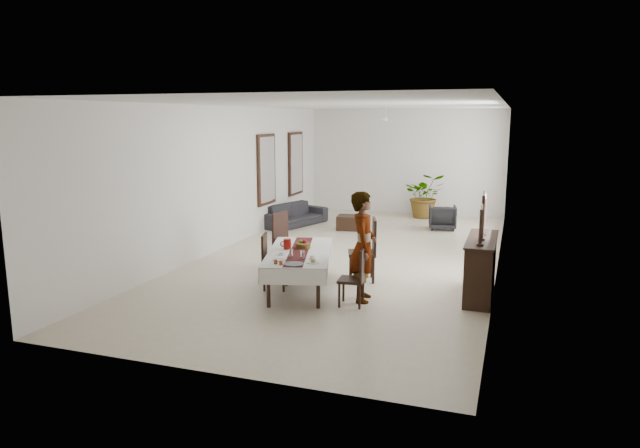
# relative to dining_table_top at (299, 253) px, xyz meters

# --- Properties ---
(floor) EXTENTS (6.00, 12.00, 0.00)m
(floor) POSITION_rel_dining_table_top_xyz_m (0.22, 2.54, -0.65)
(floor) COLOR beige
(floor) RESTS_ON ground
(ceiling) EXTENTS (6.00, 12.00, 0.02)m
(ceiling) POSITION_rel_dining_table_top_xyz_m (0.22, 2.54, 2.55)
(ceiling) COLOR silver
(ceiling) RESTS_ON wall_back
(wall_back) EXTENTS (6.00, 0.02, 3.20)m
(wall_back) POSITION_rel_dining_table_top_xyz_m (0.22, 8.54, 0.95)
(wall_back) COLOR white
(wall_back) RESTS_ON floor
(wall_front) EXTENTS (6.00, 0.02, 3.20)m
(wall_front) POSITION_rel_dining_table_top_xyz_m (0.22, -3.46, 0.95)
(wall_front) COLOR white
(wall_front) RESTS_ON floor
(wall_left) EXTENTS (0.02, 12.00, 3.20)m
(wall_left) POSITION_rel_dining_table_top_xyz_m (-2.78, 2.54, 0.95)
(wall_left) COLOR white
(wall_left) RESTS_ON floor
(wall_right) EXTENTS (0.02, 12.00, 3.20)m
(wall_right) POSITION_rel_dining_table_top_xyz_m (3.22, 2.54, 0.95)
(wall_right) COLOR white
(wall_right) RESTS_ON floor
(dining_table_top) EXTENTS (1.43, 2.30, 0.04)m
(dining_table_top) POSITION_rel_dining_table_top_xyz_m (0.00, 0.00, 0.00)
(dining_table_top) COLOR black
(dining_table_top) RESTS_ON table_leg_fl
(table_leg_fl) EXTENTS (0.08, 0.08, 0.62)m
(table_leg_fl) POSITION_rel_dining_table_top_xyz_m (-0.10, -1.08, -0.33)
(table_leg_fl) COLOR black
(table_leg_fl) RESTS_ON floor
(table_leg_fr) EXTENTS (0.08, 0.08, 0.62)m
(table_leg_fr) POSITION_rel_dining_table_top_xyz_m (0.65, -0.87, -0.33)
(table_leg_fr) COLOR black
(table_leg_fr) RESTS_ON floor
(table_leg_bl) EXTENTS (0.08, 0.08, 0.62)m
(table_leg_bl) POSITION_rel_dining_table_top_xyz_m (-0.65, 0.87, -0.33)
(table_leg_bl) COLOR black
(table_leg_bl) RESTS_ON floor
(table_leg_br) EXTENTS (0.08, 0.08, 0.62)m
(table_leg_br) POSITION_rel_dining_table_top_xyz_m (0.10, 1.08, -0.33)
(table_leg_br) COLOR black
(table_leg_br) RESTS_ON floor
(tablecloth_top) EXTENTS (1.63, 2.49, 0.01)m
(tablecloth_top) POSITION_rel_dining_table_top_xyz_m (0.00, 0.00, 0.03)
(tablecloth_top) COLOR silver
(tablecloth_top) RESTS_ON dining_table_top
(tablecloth_drape_left) EXTENTS (0.63, 2.21, 0.27)m
(tablecloth_drape_left) POSITION_rel_dining_table_top_xyz_m (-0.50, -0.14, -0.10)
(tablecloth_drape_left) COLOR silver
(tablecloth_drape_left) RESTS_ON dining_table_top
(tablecloth_drape_right) EXTENTS (0.63, 2.21, 0.27)m
(tablecloth_drape_right) POSITION_rel_dining_table_top_xyz_m (0.50, 0.14, -0.10)
(tablecloth_drape_right) COLOR white
(tablecloth_drape_right) RESTS_ON dining_table_top
(tablecloth_drape_near) EXTENTS (1.01, 0.29, 0.27)m
(tablecloth_drape_near) POSITION_rel_dining_table_top_xyz_m (0.31, -1.10, -0.10)
(tablecloth_drape_near) COLOR white
(tablecloth_drape_near) RESTS_ON dining_table_top
(tablecloth_drape_far) EXTENTS (1.01, 0.29, 0.27)m
(tablecloth_drape_far) POSITION_rel_dining_table_top_xyz_m (-0.31, 1.10, -0.10)
(tablecloth_drape_far) COLOR silver
(tablecloth_drape_far) RESTS_ON dining_table_top
(table_runner) EXTENTS (0.90, 2.23, 0.00)m
(table_runner) POSITION_rel_dining_table_top_xyz_m (0.00, 0.00, 0.03)
(table_runner) COLOR #5B1B1A
(table_runner) RESTS_ON tablecloth_top
(red_pitcher) EXTENTS (0.16, 0.16, 0.18)m
(red_pitcher) POSITION_rel_dining_table_top_xyz_m (-0.25, 0.07, 0.12)
(red_pitcher) COLOR maroon
(red_pitcher) RESTS_ON tablecloth_top
(pitcher_handle) EXTENTS (0.11, 0.05, 0.11)m
(pitcher_handle) POSITION_rel_dining_table_top_xyz_m (-0.32, 0.05, 0.12)
(pitcher_handle) COLOR #9C0B13
(pitcher_handle) RESTS_ON red_pitcher
(wine_glass_near) EXTENTS (0.06, 0.06, 0.15)m
(wine_glass_near) POSITION_rel_dining_table_top_xyz_m (0.26, -0.53, 0.11)
(wine_glass_near) COLOR white
(wine_glass_near) RESTS_ON tablecloth_top
(wine_glass_mid) EXTENTS (0.06, 0.06, 0.15)m
(wine_glass_mid) POSITION_rel_dining_table_top_xyz_m (0.05, -0.50, 0.11)
(wine_glass_mid) COLOR white
(wine_glass_mid) RESTS_ON tablecloth_top
(teacup_right) EXTENTS (0.08, 0.08, 0.05)m
(teacup_right) POSITION_rel_dining_table_top_xyz_m (0.40, -0.44, 0.06)
(teacup_right) COLOR white
(teacup_right) RESTS_ON saucer_right
(saucer_right) EXTENTS (0.13, 0.13, 0.01)m
(saucer_right) POSITION_rel_dining_table_top_xyz_m (0.40, -0.44, 0.04)
(saucer_right) COLOR white
(saucer_right) RESTS_ON tablecloth_top
(teacup_left) EXTENTS (0.08, 0.08, 0.05)m
(teacup_left) POSITION_rel_dining_table_top_xyz_m (-0.17, -0.37, 0.06)
(teacup_left) COLOR white
(teacup_left) RESTS_ON saucer_left
(saucer_left) EXTENTS (0.13, 0.13, 0.01)m
(saucer_left) POSITION_rel_dining_table_top_xyz_m (-0.17, -0.37, 0.04)
(saucer_left) COLOR white
(saucer_left) RESTS_ON tablecloth_top
(plate_near_right) EXTENTS (0.21, 0.21, 0.01)m
(plate_near_right) POSITION_rel_dining_table_top_xyz_m (0.50, -0.69, 0.04)
(plate_near_right) COLOR white
(plate_near_right) RESTS_ON tablecloth_top
(bread_near_right) EXTENTS (0.08, 0.08, 0.08)m
(bread_near_right) POSITION_rel_dining_table_top_xyz_m (0.50, -0.69, 0.06)
(bread_near_right) COLOR tan
(bread_near_right) RESTS_ON plate_near_right
(plate_near_left) EXTENTS (0.21, 0.21, 0.01)m
(plate_near_left) POSITION_rel_dining_table_top_xyz_m (-0.08, -0.71, 0.04)
(plate_near_left) COLOR silver
(plate_near_left) RESTS_ON tablecloth_top
(plate_far_left) EXTENTS (0.21, 0.21, 0.01)m
(plate_far_left) POSITION_rel_dining_table_top_xyz_m (-0.41, 0.39, 0.04)
(plate_far_left) COLOR silver
(plate_far_left) RESTS_ON tablecloth_top
(serving_tray) EXTENTS (0.32, 0.32, 0.02)m
(serving_tray) POSITION_rel_dining_table_top_xyz_m (0.25, -0.90, 0.04)
(serving_tray) COLOR #404145
(serving_tray) RESTS_ON tablecloth_top
(jam_jar_a) EXTENTS (0.06, 0.06, 0.07)m
(jam_jar_a) POSITION_rel_dining_table_top_xyz_m (0.07, -0.98, 0.07)
(jam_jar_a) COLOR #9A3E16
(jam_jar_a) RESTS_ON tablecloth_top
(jam_jar_b) EXTENTS (0.06, 0.06, 0.07)m
(jam_jar_b) POSITION_rel_dining_table_top_xyz_m (-0.03, -0.95, 0.07)
(jam_jar_b) COLOR maroon
(jam_jar_b) RESTS_ON tablecloth_top
(fruit_basket) EXTENTS (0.27, 0.27, 0.09)m
(fruit_basket) POSITION_rel_dining_table_top_xyz_m (-0.02, 0.23, 0.08)
(fruit_basket) COLOR brown
(fruit_basket) RESTS_ON tablecloth_top
(fruit_red) EXTENTS (0.08, 0.08, 0.08)m
(fruit_red) POSITION_rel_dining_table_top_xyz_m (0.00, 0.25, 0.14)
(fruit_red) COLOR maroon
(fruit_red) RESTS_ON fruit_basket
(fruit_green) EXTENTS (0.07, 0.07, 0.07)m
(fruit_green) POSITION_rel_dining_table_top_xyz_m (-0.06, 0.24, 0.14)
(fruit_green) COLOR #568327
(fruit_green) RESTS_ON fruit_basket
(chair_right_near_seat) EXTENTS (0.43, 0.43, 0.04)m
(chair_right_near_seat) POSITION_rel_dining_table_top_xyz_m (1.10, -0.56, -0.23)
(chair_right_near_seat) COLOR black
(chair_right_near_seat) RESTS_ON chair_right_near_leg_fl
(chair_right_near_leg_fl) EXTENTS (0.04, 0.04, 0.39)m
(chair_right_near_leg_fl) POSITION_rel_dining_table_top_xyz_m (1.27, -0.71, -0.45)
(chair_right_near_leg_fl) COLOR black
(chair_right_near_leg_fl) RESTS_ON floor
(chair_right_near_leg_fr) EXTENTS (0.04, 0.04, 0.39)m
(chair_right_near_leg_fr) POSITION_rel_dining_table_top_xyz_m (1.25, -0.39, -0.45)
(chair_right_near_leg_fr) COLOR black
(chair_right_near_leg_fr) RESTS_ON floor
(chair_right_near_leg_bl) EXTENTS (0.04, 0.04, 0.39)m
(chair_right_near_leg_bl) POSITION_rel_dining_table_top_xyz_m (0.95, -0.73, -0.45)
(chair_right_near_leg_bl) COLOR black
(chair_right_near_leg_bl) RESTS_ON floor
(chair_right_near_leg_br) EXTENTS (0.04, 0.04, 0.39)m
(chair_right_near_leg_br) POSITION_rel_dining_table_top_xyz_m (0.92, -0.41, -0.45)
(chair_right_near_leg_br) COLOR black
(chair_right_near_leg_br) RESTS_ON floor
(chair_right_near_back) EXTENTS (0.07, 0.40, 0.50)m
(chair_right_near_back) POSITION_rel_dining_table_top_xyz_m (1.28, -0.55, 0.04)
(chair_right_near_back) COLOR black
(chair_right_near_back) RESTS_ON chair_right_near_seat
(chair_right_far_seat) EXTENTS (0.61, 0.61, 0.06)m
(chair_right_far_seat) POSITION_rel_dining_table_top_xyz_m (0.89, 0.86, -0.14)
(chair_right_far_seat) COLOR black
(chair_right_far_seat) RESTS_ON chair_right_far_leg_fl
(chair_right_far_leg_fl) EXTENTS (0.06, 0.06, 0.48)m
(chair_right_far_leg_fl) POSITION_rel_dining_table_top_xyz_m (1.14, 0.73, -0.41)
(chair_right_far_leg_fl) COLOR black
(chair_right_far_leg_fl) RESTS_ON floor
(chair_right_far_leg_fr) EXTENTS (0.06, 0.06, 0.48)m
(chair_right_far_leg_fr) POSITION_rel_dining_table_top_xyz_m (1.02, 1.11, -0.41)
(chair_right_far_leg_fr) COLOR black
(chair_right_far_leg_fr) RESTS_ON floor
(chair_right_far_leg_bl) EXTENTS (0.06, 0.06, 0.48)m
(chair_right_far_leg_bl) POSITION_rel_dining_table_top_xyz_m (0.76, 0.61, -0.41)
(chair_right_far_leg_bl) COLOR black
(chair_right_far_leg_bl) RESTS_ON floor
(chair_right_far_leg_br) EXTENTS (0.06, 0.06, 0.48)m
(chair_right_far_leg_br) POSITION_rel_dining_table_top_xyz_m (0.64, 0.99, -0.41)
(chair_right_far_leg_br) COLOR black
(chair_right_far_leg_br) RESTS_ON floor
(chair_right_far_back) EXTENTS (0.19, 0.48, 0.62)m
(chair_right_far_back) POSITION_rel_dining_table_top_xyz_m (1.10, 0.93, 0.20)
(chair_right_far_back) COLOR black
(chair_right_far_back) RESTS_ON chair_right_far_seat
(chair_left_near_seat) EXTENTS (0.50, 0.50, 0.05)m
(chair_left_near_seat) POSITION_rel_dining_table_top_xyz_m (-0.40, -0.13, -0.22)
(chair_left_near_seat) COLOR black
(chair_left_near_seat) RESTS_ON chair_left_near_leg_fl
(chair_left_near_leg_fl) EXTENTS (0.05, 0.05, 0.41)m
(chair_left_near_leg_fl) POSITION_rel_dining_table_top_xyz_m (-0.60, -0.01, -0.44)
(chair_left_near_leg_fl) COLOR black
(chair_left_near_leg_fl) RESTS_ON floor
(chair_left_near_leg_fr) EXTENTS (0.05, 0.05, 0.41)m
(chair_left_near_leg_fr) POSITION_rel_dining_table_top_xyz_m (-0.52, -0.33, -0.44)
(chair_left_near_leg_fr) COLOR black
(chair_left_near_leg_fr) RESTS_ON floor
(chair_left_near_leg_bl) EXTENTS (0.05, 0.05, 0.41)m
(chair_left_near_leg_bl) POSITION_rel_dining_table_top_xyz_m (-0.28, 0.07, -0.44)
(chair_left_near_leg_bl) COLOR black
(chair_left_near_leg_bl) RESTS_ON floor
(chair_left_near_leg_br) EXTENTS (0.05, 0.05, 0.41)m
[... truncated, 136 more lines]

